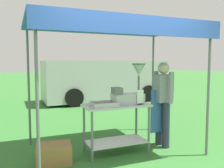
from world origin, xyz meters
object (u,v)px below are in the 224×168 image
(stall_canopy, at_px, (114,30))
(van_silver, at_px, (105,80))
(supply_crate, at_px, (54,154))
(donut_fryer, at_px, (130,90))
(menu_sign, at_px, (140,98))
(donut_tray, at_px, (104,105))
(donut_cart, at_px, (116,119))
(vendor, at_px, (163,100))

(stall_canopy, relative_size, van_silver, 0.59)
(stall_canopy, relative_size, supply_crate, 5.17)
(supply_crate, bearing_deg, donut_fryer, 1.62)
(van_silver, bearing_deg, stall_canopy, -109.38)
(stall_canopy, height_order, menu_sign, stall_canopy)
(donut_tray, relative_size, donut_fryer, 0.60)
(menu_sign, xyz_separation_m, supply_crate, (-1.49, 0.12, -0.82))
(donut_cart, xyz_separation_m, donut_tray, (-0.26, -0.08, 0.28))
(donut_cart, distance_m, donut_tray, 0.39)
(donut_cart, bearing_deg, menu_sign, -22.67)
(donut_tray, xyz_separation_m, vendor, (1.21, 0.04, 0.01))
(donut_cart, height_order, donut_tray, donut_tray)
(donut_fryer, height_order, menu_sign, donut_fryer)
(menu_sign, bearing_deg, donut_fryer, 129.12)
(supply_crate, bearing_deg, van_silver, 61.72)
(donut_tray, height_order, vendor, vendor)
(stall_canopy, bearing_deg, menu_sign, -33.97)
(vendor, xyz_separation_m, van_silver, (0.99, 5.65, -0.03))
(donut_cart, distance_m, supply_crate, 1.20)
(donut_cart, bearing_deg, donut_tray, -163.67)
(donut_tray, height_order, donut_fryer, donut_fryer)
(donut_tray, distance_m, vendor, 1.21)
(donut_fryer, relative_size, supply_crate, 1.25)
(van_silver, bearing_deg, donut_tray, -111.14)
(stall_canopy, xyz_separation_m, donut_cart, (-0.00, -0.10, -1.57))
(stall_canopy, height_order, donut_fryer, stall_canopy)
(donut_cart, xyz_separation_m, supply_crate, (-1.11, -0.04, -0.45))
(stall_canopy, height_order, supply_crate, stall_canopy)
(donut_cart, distance_m, donut_fryer, 0.56)
(van_silver, bearing_deg, donut_fryer, -106.64)
(donut_fryer, bearing_deg, supply_crate, -178.38)
(supply_crate, distance_m, van_silver, 6.47)
(donut_tray, xyz_separation_m, menu_sign, (0.65, -0.09, 0.09))
(donut_cart, xyz_separation_m, menu_sign, (0.39, -0.16, 0.37))
(supply_crate, bearing_deg, menu_sign, -4.47)
(stall_canopy, xyz_separation_m, van_silver, (1.94, 5.52, -1.30))
(stall_canopy, bearing_deg, supply_crate, -172.58)
(donut_tray, bearing_deg, donut_cart, 16.33)
(vendor, relative_size, van_silver, 0.32)
(donut_tray, xyz_separation_m, van_silver, (2.20, 5.70, -0.01))
(stall_canopy, bearing_deg, donut_fryer, -22.00)
(stall_canopy, distance_m, donut_cart, 1.57)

